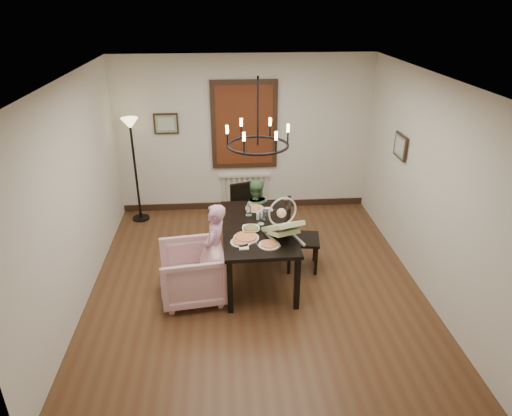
{
  "coord_description": "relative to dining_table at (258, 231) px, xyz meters",
  "views": [
    {
      "loc": [
        -0.41,
        -5.35,
        3.67
      ],
      "look_at": [
        0.03,
        0.21,
        1.05
      ],
      "focal_mm": 32.0,
      "sensor_mm": 36.0,
      "label": 1
    }
  ],
  "objects": [
    {
      "name": "drinking_glass",
      "position": [
        0.16,
        0.2,
        0.16
      ],
      "size": [
        0.07,
        0.07,
        0.14
      ],
      "primitive_type": "cylinder",
      "color": "silver",
      "rests_on": "dining_table"
    },
    {
      "name": "elderly_woman",
      "position": [
        -0.58,
        -0.3,
        -0.19
      ],
      "size": [
        0.35,
        0.44,
        1.06
      ],
      "primitive_type": "imported",
      "rotation": [
        0.0,
        0.0,
        -1.86
      ],
      "color": "#C78CA7",
      "rests_on": "room_shell"
    },
    {
      "name": "chair_far",
      "position": [
        -0.08,
        1.05,
        -0.24
      ],
      "size": [
        0.53,
        0.53,
        0.95
      ],
      "primitive_type": null,
      "rotation": [
        0.0,
        0.0,
        0.31
      ],
      "color": "black",
      "rests_on": "room_shell"
    },
    {
      "name": "picture_back",
      "position": [
        -1.4,
        2.31,
        0.93
      ],
      "size": [
        0.42,
        0.03,
        0.36
      ],
      "primitive_type": "cube",
      "color": "black",
      "rests_on": "room_shell"
    },
    {
      "name": "room_shell",
      "position": [
        -0.05,
        0.21,
        0.68
      ],
      "size": [
        4.51,
        5.0,
        2.81
      ],
      "color": "#55361D",
      "rests_on": "ground"
    },
    {
      "name": "baby_bouncer",
      "position": [
        0.3,
        -0.36,
        0.28
      ],
      "size": [
        0.59,
        0.69,
        0.38
      ],
      "primitive_type": null,
      "rotation": [
        0.0,
        0.0,
        0.34
      ],
      "color": "beige",
      "rests_on": "dining_table"
    },
    {
      "name": "floor_lamp",
      "position": [
        -1.95,
        1.99,
        0.18
      ],
      "size": [
        0.3,
        0.3,
        1.8
      ],
      "primitive_type": null,
      "color": "black",
      "rests_on": "room_shell"
    },
    {
      "name": "radiator",
      "position": [
        -0.05,
        2.32,
        -0.37
      ],
      "size": [
        0.92,
        0.12,
        0.62
      ],
      "primitive_type": null,
      "color": "silver",
      "rests_on": "room_shell"
    },
    {
      "name": "chair_right",
      "position": [
        0.67,
        0.17,
        -0.19
      ],
      "size": [
        0.53,
        0.53,
        1.06
      ],
      "primitive_type": null,
      "rotation": [
        0.0,
        0.0,
        1.42
      ],
      "color": "black",
      "rests_on": "room_shell"
    },
    {
      "name": "armchair",
      "position": [
        -0.9,
        -0.44,
        -0.34
      ],
      "size": [
        0.92,
        0.9,
        0.75
      ],
      "primitive_type": "imported",
      "rotation": [
        0.0,
        0.0,
        -1.45
      ],
      "color": "beige",
      "rests_on": "room_shell"
    },
    {
      "name": "salad_bowl",
      "position": [
        -0.1,
        -0.15,
        0.12
      ],
      "size": [
        0.28,
        0.28,
        0.07
      ],
      "primitive_type": "imported",
      "color": "white",
      "rests_on": "dining_table"
    },
    {
      "name": "pizza_platter",
      "position": [
        -0.18,
        -0.35,
        0.11
      ],
      "size": [
        0.33,
        0.33,
        0.04
      ],
      "primitive_type": "cylinder",
      "color": "tan",
      "rests_on": "dining_table"
    },
    {
      "name": "window_blinds",
      "position": [
        -0.05,
        2.3,
        0.88
      ],
      "size": [
        1.0,
        0.03,
        1.4
      ],
      "primitive_type": "cube",
      "color": "brown",
      "rests_on": "room_shell"
    },
    {
      "name": "seated_man",
      "position": [
        0.03,
        0.86,
        -0.25
      ],
      "size": [
        0.5,
        0.41,
        0.94
      ],
      "primitive_type": "imported",
      "rotation": [
        0.0,
        0.0,
        3.03
      ],
      "color": "#4F7D4A",
      "rests_on": "room_shell"
    },
    {
      "name": "picture_right",
      "position": [
        2.16,
        0.74,
        0.93
      ],
      "size": [
        0.03,
        0.42,
        0.36
      ],
      "primitive_type": "cube",
      "rotation": [
        0.0,
        0.0,
        1.57
      ],
      "color": "black",
      "rests_on": "room_shell"
    },
    {
      "name": "dining_table",
      "position": [
        0.0,
        0.0,
        0.0
      ],
      "size": [
        0.99,
        1.73,
        0.8
      ],
      "rotation": [
        0.0,
        0.0,
        0.01
      ],
      "color": "black",
      "rests_on": "room_shell"
    },
    {
      "name": "chandelier",
      "position": [
        0.0,
        0.0,
        1.23
      ],
      "size": [
        0.8,
        0.8,
        0.04
      ],
      "primitive_type": "torus",
      "color": "black",
      "rests_on": "room_shell"
    }
  ]
}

